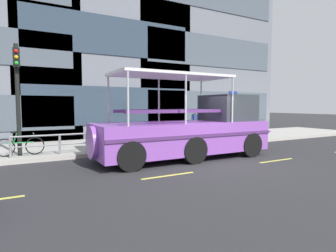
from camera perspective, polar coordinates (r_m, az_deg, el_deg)
The scene contains 11 objects.
ground_plane at distance 10.75m, azimuth 8.66°, elevation -7.28°, with size 120.00×120.00×0.00m, color #2B2B2D.
sidewalk at distance 15.49m, azimuth -4.06°, elevation -3.36°, with size 32.00×4.80×0.18m, color #A8A59E.
curb_edge at distance 13.30m, azimuth 0.46°, elevation -4.62°, with size 32.00×0.18×0.18m, color #B2ADA3.
lane_centreline at distance 9.95m, azimuth 12.39°, elevation -8.25°, with size 25.80×0.12×0.01m.
office_tower_right at distance 25.93m, azimuth 3.72°, elevation 22.47°, with size 12.04×8.16×20.50m.
curb_guardrail at distance 13.25m, azimuth -2.38°, elevation -1.87°, with size 12.25×0.09×0.82m.
traffic_light_pole at distance 12.20m, azimuth -28.50°, elevation 6.76°, with size 0.24×0.46×4.31m.
parking_sign at distance 16.54m, azimuth 13.09°, elevation 3.86°, with size 0.60×0.12×2.77m.
leaned_bicycle at distance 12.27m, azimuth -28.08°, elevation -3.67°, with size 1.74×0.46×0.96m.
duck_tour_boat at distance 11.49m, azimuth 5.26°, elevation -0.96°, with size 8.87×2.49×3.34m.
pedestrian_near_bow at distance 15.98m, azimuth 5.53°, elevation 0.90°, with size 0.49×0.23×1.71m.
Camera 1 is at (-6.43, -8.35, 2.14)m, focal length 29.70 mm.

